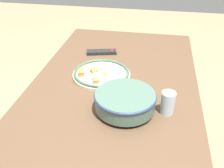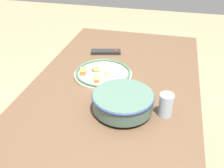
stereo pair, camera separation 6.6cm
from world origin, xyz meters
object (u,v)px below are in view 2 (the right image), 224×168
noodle_bowl (123,101)px  food_plate (103,73)px  tv_remote (106,52)px  drinking_glass (166,105)px

noodle_bowl → food_plate: noodle_bowl is taller
food_plate → tv_remote: (0.28, 0.06, -0.01)m
noodle_bowl → drinking_glass: bearing=-84.7°
noodle_bowl → food_plate: size_ratio=0.87×
tv_remote → drinking_glass: (-0.54, -0.41, 0.04)m
food_plate → drinking_glass: (-0.26, -0.35, 0.04)m
food_plate → drinking_glass: size_ratio=2.99×
tv_remote → noodle_bowl: bearing=8.2°
noodle_bowl → tv_remote: noodle_bowl is taller
noodle_bowl → food_plate: 0.32m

